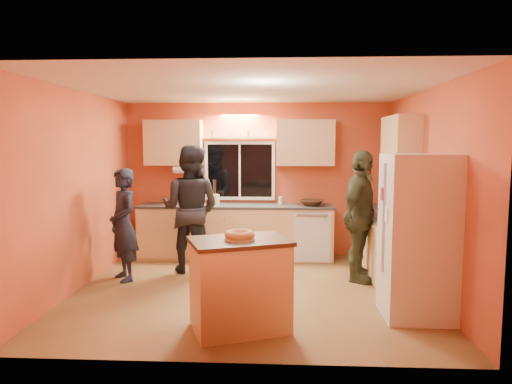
# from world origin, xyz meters

# --- Properties ---
(ground) EXTENTS (4.50, 4.50, 0.00)m
(ground) POSITION_xyz_m (0.00, 0.00, 0.00)
(ground) COLOR brown
(ground) RESTS_ON ground
(room_shell) EXTENTS (4.54, 4.04, 2.61)m
(room_shell) POSITION_xyz_m (0.12, 0.41, 1.62)
(room_shell) COLOR #DD6038
(room_shell) RESTS_ON ground
(back_counter) EXTENTS (4.23, 0.62, 0.90)m
(back_counter) POSITION_xyz_m (0.01, 1.70, 0.45)
(back_counter) COLOR tan
(back_counter) RESTS_ON ground
(right_counter) EXTENTS (0.62, 1.84, 0.90)m
(right_counter) POSITION_xyz_m (1.95, 0.50, 0.45)
(right_counter) COLOR tan
(right_counter) RESTS_ON ground
(refrigerator) EXTENTS (0.72, 0.70, 1.80)m
(refrigerator) POSITION_xyz_m (1.89, -0.80, 0.90)
(refrigerator) COLOR silver
(refrigerator) RESTS_ON ground
(island) EXTENTS (1.15, 0.97, 0.94)m
(island) POSITION_xyz_m (-0.02, -1.26, 0.48)
(island) COLOR tan
(island) RESTS_ON ground
(bundt_pastry) EXTENTS (0.31, 0.31, 0.09)m
(bundt_pastry) POSITION_xyz_m (-0.02, -1.26, 0.99)
(bundt_pastry) COLOR tan
(bundt_pastry) RESTS_ON island
(person_left) EXTENTS (0.65, 0.68, 1.57)m
(person_left) POSITION_xyz_m (-1.79, 0.37, 0.79)
(person_left) COLOR black
(person_left) RESTS_ON ground
(person_center) EXTENTS (1.04, 0.88, 1.89)m
(person_center) POSITION_xyz_m (-0.94, 0.87, 0.94)
(person_center) COLOR black
(person_center) RESTS_ON ground
(person_right) EXTENTS (0.89, 1.15, 1.82)m
(person_right) POSITION_xyz_m (1.50, 0.52, 0.91)
(person_right) COLOR #353C26
(person_right) RESTS_ON ground
(mixing_bowl) EXTENTS (0.49, 0.49, 0.09)m
(mixing_bowl) POSITION_xyz_m (0.91, 1.67, 0.95)
(mixing_bowl) COLOR black
(mixing_bowl) RESTS_ON back_counter
(utensil_crock) EXTENTS (0.14, 0.14, 0.17)m
(utensil_crock) POSITION_xyz_m (-0.69, 1.69, 0.99)
(utensil_crock) COLOR beige
(utensil_crock) RESTS_ON back_counter
(potted_plant) EXTENTS (0.29, 0.25, 0.32)m
(potted_plant) POSITION_xyz_m (1.98, 0.37, 1.06)
(potted_plant) COLOR gray
(potted_plant) RESTS_ON right_counter
(red_box) EXTENTS (0.19, 0.16, 0.07)m
(red_box) POSITION_xyz_m (1.99, 0.92, 0.94)
(red_box) COLOR #A8192F
(red_box) RESTS_ON right_counter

